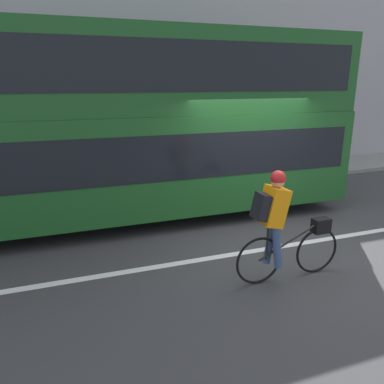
{
  "coord_description": "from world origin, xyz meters",
  "views": [
    {
      "loc": [
        -3.44,
        -5.26,
        2.81
      ],
      "look_at": [
        -1.41,
        0.48,
        1.01
      ],
      "focal_mm": 35.0,
      "sensor_mm": 36.0,
      "label": 1
    }
  ],
  "objects": [
    {
      "name": "bus",
      "position": [
        -3.21,
        2.33,
        2.09
      ],
      "size": [
        11.23,
        2.52,
        3.76
      ],
      "color": "black",
      "rests_on": "ground_plane"
    },
    {
      "name": "sidewalk_curb",
      "position": [
        0.0,
        4.91,
        0.06
      ],
      "size": [
        60.0,
        2.01,
        0.12
      ],
      "color": "gray",
      "rests_on": "ground_plane"
    },
    {
      "name": "building_facade",
      "position": [
        0.0,
        6.07,
        3.02
      ],
      "size": [
        60.0,
        0.3,
        6.03
      ],
      "color": "#9E9EA3",
      "rests_on": "ground_plane"
    },
    {
      "name": "street_sign_post",
      "position": [
        -4.57,
        4.8,
        1.48
      ],
      "size": [
        0.36,
        0.09,
        2.44
      ],
      "color": "#59595B",
      "rests_on": "sidewalk_curb"
    },
    {
      "name": "road_center_line",
      "position": [
        0.0,
        -0.06,
        0.0
      ],
      "size": [
        50.0,
        0.14,
        0.01
      ],
      "primitive_type": "cube",
      "color": "silver",
      "rests_on": "ground_plane"
    },
    {
      "name": "ground_plane",
      "position": [
        0.0,
        0.0,
        0.0
      ],
      "size": [
        80.0,
        80.0,
        0.0
      ],
      "primitive_type": "plane",
      "color": "#38383A"
    },
    {
      "name": "cyclist_on_bike",
      "position": [
        -0.62,
        -1.03,
        0.89
      ],
      "size": [
        1.71,
        0.32,
        1.66
      ],
      "color": "black",
      "rests_on": "ground_plane"
    }
  ]
}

